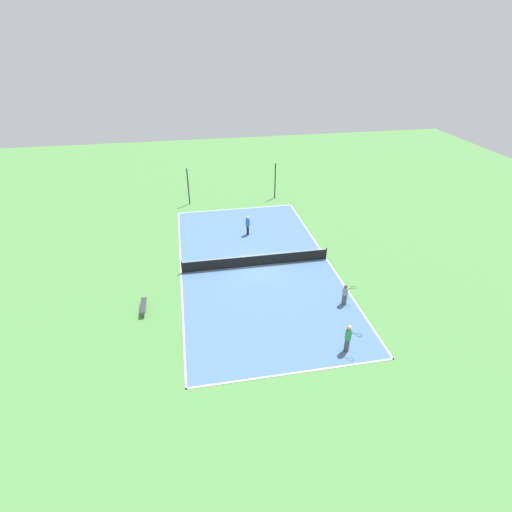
{
  "coord_description": "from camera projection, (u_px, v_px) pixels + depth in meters",
  "views": [
    {
      "loc": [
        -4.8,
        -25.74,
        16.19
      ],
      "look_at": [
        0.0,
        0.0,
        0.9
      ],
      "focal_mm": 28.0,
      "sensor_mm": 36.0,
      "label": 1
    }
  ],
  "objects": [
    {
      "name": "ground_plane",
      "position": [
        256.0,
        266.0,
        30.78
      ],
      "size": [
        80.0,
        80.0,
        0.0
      ],
      "primitive_type": "plane",
      "color": "#518E47"
    },
    {
      "name": "court_surface",
      "position": [
        256.0,
        266.0,
        30.77
      ],
      "size": [
        11.53,
        22.33,
        0.02
      ],
      "color": "#4C729E",
      "rests_on": "ground_plane"
    },
    {
      "name": "tennis_net",
      "position": [
        256.0,
        260.0,
        30.51
      ],
      "size": [
        11.33,
        0.1,
        0.99
      ],
      "color": "black",
      "rests_on": "court_surface"
    },
    {
      "name": "bench",
      "position": [
        143.0,
        306.0,
        25.83
      ],
      "size": [
        0.36,
        1.68,
        0.45
      ],
      "rotation": [
        0.0,
        0.0,
        1.57
      ],
      "color": "#333338",
      "rests_on": "ground_plane"
    },
    {
      "name": "player_far_green",
      "position": [
        348.0,
        337.0,
        22.25
      ],
      "size": [
        0.94,
        0.84,
        1.83
      ],
      "rotation": [
        0.0,
        0.0,
        5.62
      ],
      "color": "#4C4C51",
      "rests_on": "court_surface"
    },
    {
      "name": "player_baseline_gray",
      "position": [
        345.0,
        293.0,
        26.14
      ],
      "size": [
        0.97,
        0.45,
        1.56
      ],
      "rotation": [
        0.0,
        0.0,
        0.13
      ],
      "color": "#4C4C51",
      "rests_on": "court_surface"
    },
    {
      "name": "player_near_blue",
      "position": [
        248.0,
        224.0,
        34.81
      ],
      "size": [
        0.44,
        0.44,
        1.77
      ],
      "rotation": [
        0.0,
        0.0,
        4.46
      ],
      "color": "black",
      "rests_on": "court_surface"
    },
    {
      "name": "tennis_ball_near_net",
      "position": [
        277.0,
        210.0,
        39.91
      ],
      "size": [
        0.07,
        0.07,
        0.07
      ],
      "primitive_type": "sphere",
      "color": "#CCE033",
      "rests_on": "court_surface"
    },
    {
      "name": "tennis_ball_far_baseline",
      "position": [
        206.0,
        267.0,
        30.55
      ],
      "size": [
        0.07,
        0.07,
        0.07
      ],
      "primitive_type": "sphere",
      "color": "#CCE033",
      "rests_on": "court_surface"
    },
    {
      "name": "tennis_ball_right_alley",
      "position": [
        296.0,
        235.0,
        35.21
      ],
      "size": [
        0.07,
        0.07,
        0.07
      ],
      "primitive_type": "sphere",
      "color": "#CCE033",
      "rests_on": "court_surface"
    },
    {
      "name": "tennis_ball_left_sideline",
      "position": [
        216.0,
        221.0,
        37.68
      ],
      "size": [
        0.07,
        0.07,
        0.07
      ],
      "primitive_type": "sphere",
      "color": "#CCE033",
      "rests_on": "court_surface"
    },
    {
      "name": "fence_post_back_left",
      "position": [
        188.0,
        187.0,
        40.4
      ],
      "size": [
        0.12,
        0.12,
        3.79
      ],
      "color": "black",
      "rests_on": "ground_plane"
    },
    {
      "name": "fence_post_back_right",
      "position": [
        275.0,
        181.0,
        41.82
      ],
      "size": [
        0.12,
        0.12,
        3.79
      ],
      "color": "black",
      "rests_on": "ground_plane"
    }
  ]
}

